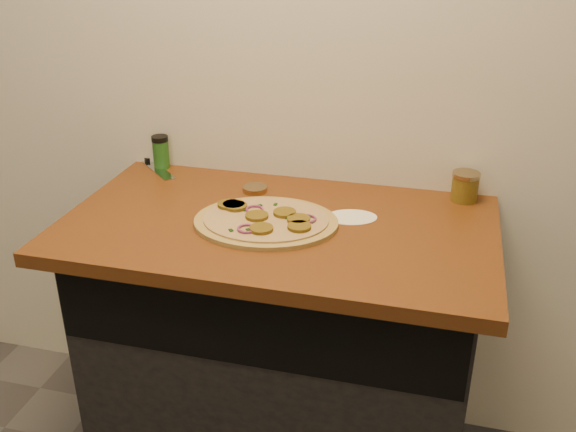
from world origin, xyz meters
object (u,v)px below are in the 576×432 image
(pizza, at_px, (266,220))
(spice_shaker, at_px, (161,152))
(chefs_knife, at_px, (150,162))
(salsa_jar, at_px, (465,186))

(pizza, relative_size, spice_shaker, 3.99)
(chefs_knife, bearing_deg, spice_shaker, -21.29)
(pizza, bearing_deg, spice_shaker, 144.62)
(chefs_knife, height_order, spice_shaker, spice_shaker)
(salsa_jar, height_order, spice_shaker, spice_shaker)
(salsa_jar, bearing_deg, chefs_knife, 177.54)
(chefs_knife, distance_m, salsa_jar, 1.04)
(salsa_jar, distance_m, spice_shaker, 0.99)
(pizza, bearing_deg, salsa_jar, 29.75)
(chefs_knife, bearing_deg, salsa_jar, -2.46)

